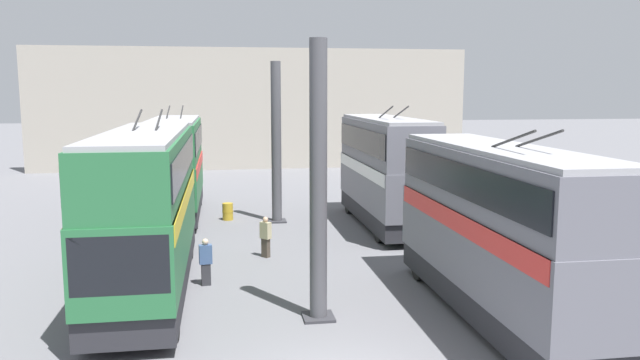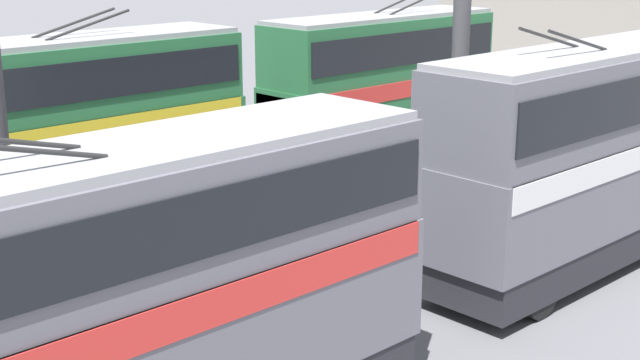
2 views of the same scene
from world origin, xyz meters
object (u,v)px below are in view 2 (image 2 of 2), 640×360
object	(u,v)px
bus_right_near	(37,131)
person_by_right_row	(95,227)
bus_right_far	(381,79)
bus_left_near	(113,299)
bus_left_far	(584,146)
oil_drum	(410,170)
person_aisle_midway	(257,218)

from	to	relation	value
bus_right_near	person_by_right_row	xyz separation A→B (m)	(0.40, -1.79, -2.13)
bus_right_far	person_by_right_row	size ratio (longest dim) A/B	5.74
bus_left_near	bus_right_far	bearing A→B (deg)	31.54
bus_left_far	oil_drum	bearing A→B (deg)	70.68
bus_right_near	bus_left_near	bearing A→B (deg)	-111.30
bus_left_near	person_aisle_midway	xyz separation A→B (m)	(7.56, 6.05, -1.96)
bus_left_near	person_by_right_row	world-z (taller)	bus_left_near
oil_drum	person_aisle_midway	bearing A→B (deg)	-169.36
bus_right_near	person_by_right_row	distance (m)	2.81
person_by_right_row	oil_drum	xyz separation A→B (m)	(10.65, -0.83, -0.41)
bus_right_far	bus_left_near	bearing A→B (deg)	-148.46
bus_left_near	bus_right_near	xyz separation A→B (m)	(3.92, 10.07, 0.16)
bus_right_near	oil_drum	bearing A→B (deg)	-13.35
bus_right_far	person_aisle_midway	size ratio (longest dim) A/B	5.68
person_aisle_midway	oil_drum	world-z (taller)	person_aisle_midway
bus_left_far	bus_right_far	bearing A→B (deg)	68.12
bus_right_far	person_aisle_midway	bearing A→B (deg)	-155.59
bus_right_far	person_by_right_row	distance (m)	12.38
bus_left_far	person_by_right_row	xyz separation A→B (m)	(-8.04, 8.27, -2.12)
bus_left_far	bus_right_near	distance (m)	13.14
person_aisle_midway	oil_drum	distance (m)	7.55
person_by_right_row	oil_drum	world-z (taller)	person_by_right_row
oil_drum	bus_right_near	bearing A→B (deg)	166.65
bus_right_near	person_by_right_row	size ratio (longest dim) A/B	6.98
bus_right_near	oil_drum	xyz separation A→B (m)	(11.05, -2.62, -2.54)
bus_left_near	bus_right_near	size ratio (longest dim) A/B	0.93
bus_left_far	bus_right_far	size ratio (longest dim) A/B	1.04
bus_right_far	person_by_right_row	bearing A→B (deg)	-171.55
bus_left_near	bus_left_far	size ratio (longest dim) A/B	1.09
bus_right_far	oil_drum	bearing A→B (deg)	-118.63
person_by_right_row	oil_drum	bearing A→B (deg)	-11.96
bus_left_far	bus_right_near	bearing A→B (deg)	129.96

